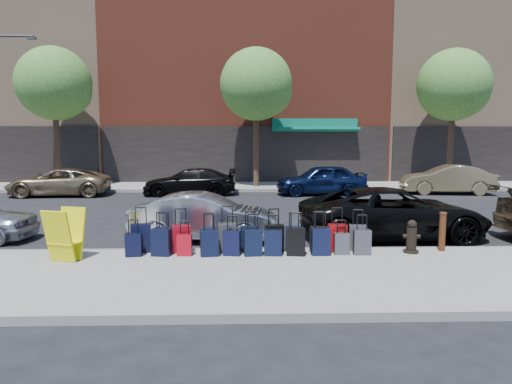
{
  "coord_description": "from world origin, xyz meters",
  "views": [
    {
      "loc": [
        -0.17,
        -14.9,
        2.71
      ],
      "look_at": [
        0.19,
        -1.5,
        1.12
      ],
      "focal_mm": 32.0,
      "sensor_mm": 36.0,
      "label": 1
    }
  ],
  "objects_px": {
    "tree_left": "(57,86)",
    "car_near_1": "(205,217)",
    "car_far_0": "(59,182)",
    "car_far_3": "(447,179)",
    "tree_right": "(456,87)",
    "tree_center": "(259,86)",
    "fire_hydrant": "(411,238)",
    "car_far_1": "(190,182)",
    "display_rack": "(65,235)",
    "suitcase_front_5": "(250,239)",
    "bollard": "(442,231)",
    "car_near_2": "(393,213)",
    "car_far_2": "(321,180)"
  },
  "relations": [
    {
      "from": "car_near_1",
      "to": "car_far_1",
      "type": "xyz_separation_m",
      "value": [
        -1.54,
        9.79,
        0.01
      ]
    },
    {
      "from": "fire_hydrant",
      "to": "car_near_1",
      "type": "distance_m",
      "value": 5.19
    },
    {
      "from": "tree_left",
      "to": "car_far_2",
      "type": "bearing_deg",
      "value": -11.63
    },
    {
      "from": "tree_left",
      "to": "car_far_1",
      "type": "distance_m",
      "value": 8.98
    },
    {
      "from": "tree_center",
      "to": "car_far_1",
      "type": "relative_size",
      "value": 1.66
    },
    {
      "from": "car_far_2",
      "to": "car_near_1",
      "type": "bearing_deg",
      "value": -30.51
    },
    {
      "from": "tree_center",
      "to": "tree_right",
      "type": "distance_m",
      "value": 10.5
    },
    {
      "from": "tree_center",
      "to": "bollard",
      "type": "distance_m",
      "value": 15.56
    },
    {
      "from": "car_far_0",
      "to": "bollard",
      "type": "bearing_deg",
      "value": 45.76
    },
    {
      "from": "car_far_1",
      "to": "tree_center",
      "type": "bearing_deg",
      "value": 127.39
    },
    {
      "from": "bollard",
      "to": "car_far_1",
      "type": "relative_size",
      "value": 0.2
    },
    {
      "from": "car_far_0",
      "to": "car_far_3",
      "type": "xyz_separation_m",
      "value": [
        18.62,
        0.24,
        0.06
      ]
    },
    {
      "from": "display_rack",
      "to": "car_far_1",
      "type": "relative_size",
      "value": 0.25
    },
    {
      "from": "suitcase_front_5",
      "to": "car_near_2",
      "type": "height_order",
      "value": "car_near_2"
    },
    {
      "from": "suitcase_front_5",
      "to": "car_far_3",
      "type": "height_order",
      "value": "car_far_3"
    },
    {
      "from": "car_far_2",
      "to": "fire_hydrant",
      "type": "bearing_deg",
      "value": -4.32
    },
    {
      "from": "car_near_1",
      "to": "car_far_2",
      "type": "height_order",
      "value": "car_far_2"
    },
    {
      "from": "display_rack",
      "to": "car_near_2",
      "type": "bearing_deg",
      "value": 36.54
    },
    {
      "from": "tree_left",
      "to": "car_near_2",
      "type": "distance_m",
      "value": 19.06
    },
    {
      "from": "car_far_0",
      "to": "car_far_3",
      "type": "relative_size",
      "value": 1.08
    },
    {
      "from": "bollard",
      "to": "tree_left",
      "type": "bearing_deg",
      "value": 134.76
    },
    {
      "from": "fire_hydrant",
      "to": "car_far_1",
      "type": "xyz_separation_m",
      "value": [
        -6.33,
        11.78,
        0.14
      ]
    },
    {
      "from": "tree_left",
      "to": "car_far_2",
      "type": "relative_size",
      "value": 1.69
    },
    {
      "from": "suitcase_front_5",
      "to": "tree_left",
      "type": "bearing_deg",
      "value": 131.87
    },
    {
      "from": "car_near_1",
      "to": "suitcase_front_5",
      "type": "bearing_deg",
      "value": -142.0
    },
    {
      "from": "car_far_0",
      "to": "fire_hydrant",
      "type": "bearing_deg",
      "value": 43.67
    },
    {
      "from": "car_far_0",
      "to": "tree_left",
      "type": "bearing_deg",
      "value": -163.86
    },
    {
      "from": "tree_center",
      "to": "car_far_3",
      "type": "distance_m",
      "value": 10.57
    },
    {
      "from": "suitcase_front_5",
      "to": "car_far_0",
      "type": "height_order",
      "value": "car_far_0"
    },
    {
      "from": "car_near_2",
      "to": "tree_center",
      "type": "bearing_deg",
      "value": 11.86
    },
    {
      "from": "car_far_1",
      "to": "car_far_3",
      "type": "xyz_separation_m",
      "value": [
        12.5,
        0.14,
        0.07
      ]
    },
    {
      "from": "tree_right",
      "to": "car_far_3",
      "type": "relative_size",
      "value": 1.69
    },
    {
      "from": "car_near_1",
      "to": "tree_right",
      "type": "bearing_deg",
      "value": -40.19
    },
    {
      "from": "tree_center",
      "to": "fire_hydrant",
      "type": "bearing_deg",
      "value": -78.52
    },
    {
      "from": "suitcase_front_5",
      "to": "display_rack",
      "type": "bearing_deg",
      "value": -162.59
    },
    {
      "from": "fire_hydrant",
      "to": "car_far_2",
      "type": "height_order",
      "value": "car_far_2"
    },
    {
      "from": "car_far_1",
      "to": "car_far_2",
      "type": "bearing_deg",
      "value": 88.31
    },
    {
      "from": "tree_left",
      "to": "tree_center",
      "type": "xyz_separation_m",
      "value": [
        10.5,
        0.0,
        0.0
      ]
    },
    {
      "from": "tree_left",
      "to": "car_far_3",
      "type": "bearing_deg",
      "value": -7.47
    },
    {
      "from": "tree_center",
      "to": "tree_right",
      "type": "bearing_deg",
      "value": 0.0
    },
    {
      "from": "car_near_1",
      "to": "car_far_3",
      "type": "xyz_separation_m",
      "value": [
        10.96,
        9.93,
        0.08
      ]
    },
    {
      "from": "tree_center",
      "to": "car_far_2",
      "type": "relative_size",
      "value": 1.69
    },
    {
      "from": "tree_left",
      "to": "car_far_0",
      "type": "distance_m",
      "value": 5.62
    },
    {
      "from": "tree_left",
      "to": "car_near_1",
      "type": "bearing_deg",
      "value": -55.32
    },
    {
      "from": "suitcase_front_5",
      "to": "car_far_2",
      "type": "relative_size",
      "value": 0.22
    },
    {
      "from": "car_far_3",
      "to": "tree_right",
      "type": "bearing_deg",
      "value": 159.24
    },
    {
      "from": "tree_center",
      "to": "car_far_0",
      "type": "bearing_deg",
      "value": -163.52
    },
    {
      "from": "suitcase_front_5",
      "to": "fire_hydrant",
      "type": "xyz_separation_m",
      "value": [
        3.62,
        -0.22,
        0.05
      ]
    },
    {
      "from": "tree_left",
      "to": "fire_hydrant",
      "type": "height_order",
      "value": "tree_left"
    },
    {
      "from": "tree_left",
      "to": "car_near_1",
      "type": "height_order",
      "value": "tree_left"
    }
  ]
}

